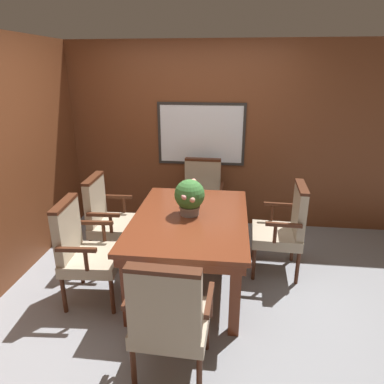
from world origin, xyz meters
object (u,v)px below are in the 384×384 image
at_px(chair_head_far, 201,195).
at_px(potted_plant, 190,196).
at_px(chair_right_far, 285,226).
at_px(chair_head_near, 169,317).
at_px(dining_table, 190,226).
at_px(chair_left_near, 83,248).
at_px(chair_left_far, 108,216).

xyz_separation_m(chair_head_far, potted_plant, (-0.02, -1.11, 0.40)).
height_order(chair_right_far, chair_head_near, same).
bearing_deg(dining_table, chair_right_far, 19.29).
distance_m(dining_table, chair_head_near, 1.18).
distance_m(chair_right_far, chair_head_far, 1.27).
xyz_separation_m(chair_left_near, chair_head_near, (0.96, -0.82, 0.00)).
distance_m(chair_left_near, chair_left_far, 0.73).
bearing_deg(potted_plant, dining_table, -76.96).
relative_size(chair_right_far, chair_head_near, 1.00).
relative_size(chair_head_near, chair_left_far, 1.00).
distance_m(dining_table, chair_right_far, 1.03).
bearing_deg(potted_plant, chair_head_far, 88.99).
relative_size(chair_right_far, chair_left_far, 1.00).
bearing_deg(chair_left_near, chair_head_far, -36.42).
height_order(dining_table, chair_right_far, chair_right_far).
distance_m(chair_left_near, chair_head_far, 1.80).
xyz_separation_m(chair_left_near, chair_head_far, (0.96, 1.53, 0.00)).
bearing_deg(potted_plant, chair_left_near, -156.32).
relative_size(chair_left_near, chair_head_far, 1.00).
bearing_deg(chair_head_near, chair_right_far, -120.36).
bearing_deg(chair_right_far, chair_left_near, -67.36).
xyz_separation_m(chair_right_far, chair_left_far, (-1.95, 0.03, 0.00)).
height_order(chair_head_near, potted_plant, potted_plant).
distance_m(chair_head_near, potted_plant, 1.30).
xyz_separation_m(chair_head_near, chair_left_far, (-0.98, 1.54, 0.00)).
height_order(dining_table, potted_plant, potted_plant).
height_order(dining_table, chair_head_near, chair_head_near).
relative_size(chair_right_far, potted_plant, 2.80).
bearing_deg(dining_table, chair_head_far, 89.68).
relative_size(dining_table, chair_head_far, 1.58).
height_order(chair_head_near, chair_head_far, same).
relative_size(chair_left_near, chair_head_near, 1.00).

